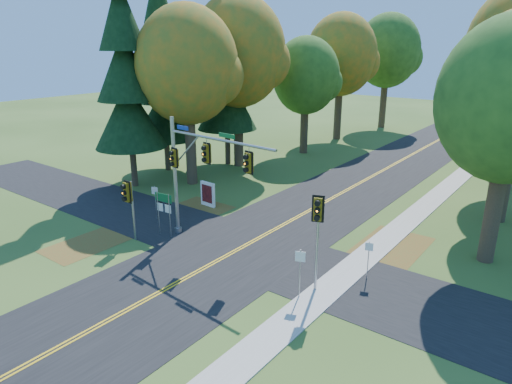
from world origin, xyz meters
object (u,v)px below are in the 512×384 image
Objects in this scene: east_signal_pole at (318,220)px; route_sign_cluster at (164,206)px; info_kiosk at (208,194)px; traffic_mast at (196,166)px.

east_signal_pole is 1.75× the size of route_sign_cluster.
info_kiosk is at bearing 133.04° from east_signal_pole.
traffic_mast is 4.45× the size of info_kiosk.
east_signal_pole is 10.75m from route_sign_cluster.
east_signal_pole is 13.72m from info_kiosk.
info_kiosk is (-3.73, 4.83, -3.74)m from traffic_mast.
route_sign_cluster is at bearing -71.32° from info_kiosk.
east_signal_pole is at bearing -22.36° from info_kiosk.
route_sign_cluster is (-10.60, 0.27, -1.73)m from east_signal_pole.
east_signal_pole reaches higher than info_kiosk.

